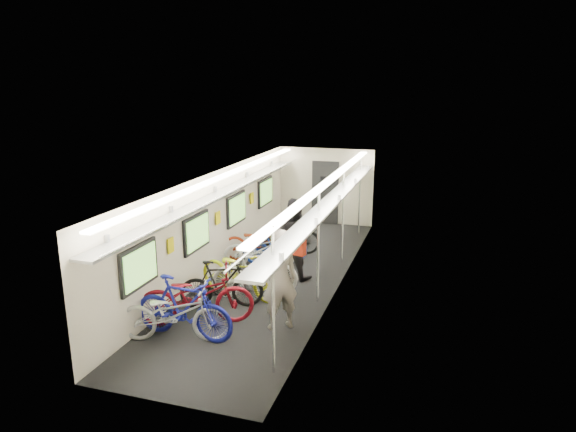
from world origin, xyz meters
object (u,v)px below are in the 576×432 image
Objects in this scene: bicycle_0 at (174,314)px; backpack at (299,246)px; passenger_near at (280,280)px; passenger_mid at (294,238)px; bicycle_1 at (183,308)px.

bicycle_0 is 2.73m from backpack.
bicycle_0 is 1.03× the size of passenger_near.
passenger_mid is (1.12, 3.51, 0.43)m from bicycle_0.
bicycle_1 is 5.03× the size of backpack.
passenger_near reaches higher than passenger_mid.
passenger_mid is at bearing -119.10° from passenger_near.
backpack is (0.07, 1.02, 0.33)m from passenger_near.
backpack reaches higher than bicycle_1.
bicycle_1 is at bearing -52.91° from bicycle_0.
bicycle_0 is 1.94m from passenger_near.
passenger_mid is at bearing -13.77° from bicycle_1.
bicycle_0 is at bearing 145.27° from bicycle_1.
passenger_near reaches higher than bicycle_1.
passenger_near reaches higher than bicycle_0.
bicycle_0 is 1.04× the size of passenger_mid.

